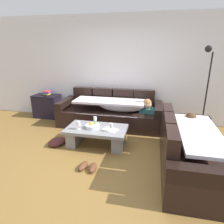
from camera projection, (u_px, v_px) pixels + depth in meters
The scene contains 15 objects.
ground_plane at pixel (103, 160), 3.45m from camera, with size 14.00×14.00×0.00m, color brown.
back_wall at pixel (123, 70), 5.02m from camera, with size 9.00×0.10×2.70m, color white.
couch_along_wall at pixel (112, 113), 4.89m from camera, with size 2.56×0.92×0.88m.
couch_near_window at pixel (190, 150), 3.11m from camera, with size 0.92×2.04×0.88m.
coffee_table at pixel (97, 134), 3.90m from camera, with size 1.20×0.68×0.38m.
fruit_bowl at pixel (92, 126), 3.85m from camera, with size 0.28×0.28×0.10m.
wine_glass_near_left at pixel (79, 124), 3.75m from camera, with size 0.07×0.07×0.17m.
wine_glass_near_right at pixel (111, 126), 3.65m from camera, with size 0.07×0.07×0.17m.
wine_glass_far_back at pixel (95, 119), 4.00m from camera, with size 0.07×0.07×0.17m.
open_magazine at pixel (110, 130), 3.76m from camera, with size 0.28×0.21×0.01m, color white.
side_cabinet at pixel (47, 106), 5.50m from camera, with size 0.72×0.44×0.64m.
book_stack_on_cabinet at pixel (47, 93), 5.37m from camera, with size 0.18×0.20×0.12m.
floor_lamp at pixel (206, 85), 4.22m from camera, with size 0.33×0.31×1.95m.
pair_of_shoes at pixel (88, 167), 3.17m from camera, with size 0.32×0.29×0.09m.
crumpled_garment at pixel (57, 142), 3.99m from camera, with size 0.40×0.32×0.12m, color #4C2323.
Camera 1 is at (0.80, -2.90, 1.90)m, focal length 30.98 mm.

